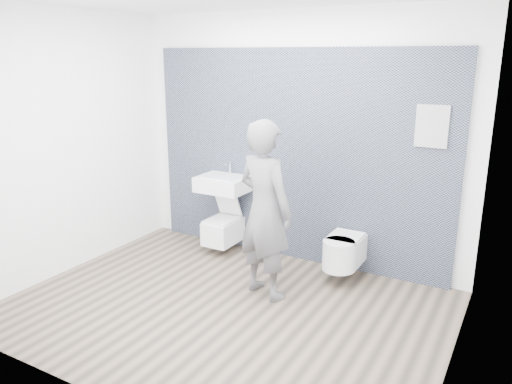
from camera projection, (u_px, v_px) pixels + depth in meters
The scene contains 8 objects.
ground at pixel (225, 308), 4.73m from camera, with size 4.00×4.00×0.00m, color brown.
room_shell at pixel (221, 125), 4.27m from camera, with size 4.00×4.00×4.00m.
tile_wall at pixel (292, 256), 5.96m from camera, with size 3.60×0.06×2.40m, color black.
washbasin at pixel (223, 184), 5.91m from camera, with size 0.59×0.44×0.44m.
toilet_square at pixel (223, 229), 6.05m from camera, with size 0.33×0.48×0.63m.
toilet_rounded at pixel (343, 252), 5.25m from camera, with size 0.35×0.59×0.32m.
info_placard at pixel (417, 284), 5.22m from camera, with size 0.31×0.03×0.41m, color silver.
visitor at pixel (265, 210), 4.79m from camera, with size 0.64×0.42×1.76m, color #5D5D61.
Camera 1 is at (2.36, -3.57, 2.32)m, focal length 35.00 mm.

